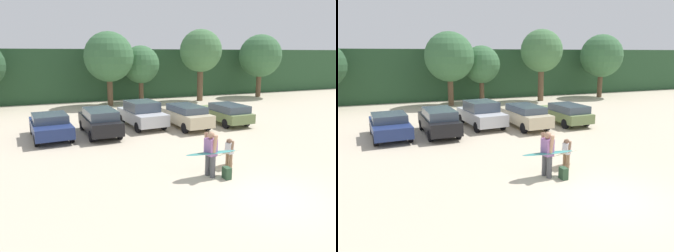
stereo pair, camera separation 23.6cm
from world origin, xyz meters
The scene contains 16 objects.
ground_plane centered at (0.00, 0.00, 0.00)m, with size 120.00×120.00×0.00m, color beige.
hillside_ridge centered at (0.00, 30.15, 2.51)m, with size 108.00×12.00×5.02m, color #284C2D.
tree_ridge_back centered at (-0.89, 20.97, 4.30)m, with size 4.36×4.36×6.50m.
tree_center centered at (2.32, 21.94, 3.56)m, with size 3.52×3.52×5.35m.
tree_far_left centered at (8.07, 20.86, 4.80)m, with size 4.08×4.08×6.90m.
tree_center_right centered at (15.32, 21.17, 4.33)m, with size 4.45×4.45×6.58m.
parked_car_navy centered at (-6.39, 10.76, 0.73)m, with size 2.25×4.36×1.36m.
parked_car_black centered at (-3.71, 10.54, 0.82)m, with size 1.89×4.58×1.53m.
parked_car_silver centered at (-0.82, 11.69, 0.84)m, with size 2.29×4.43×1.65m.
parked_car_champagne centered at (1.69, 10.57, 0.78)m, with size 2.03×4.74×1.44m.
parked_car_olive_green centered at (4.65, 10.61, 0.73)m, with size 1.99×4.72×1.36m.
person_adult centered at (-0.99, 2.40, 1.00)m, with size 0.39×0.76×1.77m.
person_child centered at (0.24, 3.03, 0.69)m, with size 0.27×0.53×1.22m.
surfboard_teal centered at (-0.96, 2.41, 0.94)m, with size 2.10×0.67×0.17m.
surfboard_cream centered at (0.19, 3.17, 0.57)m, with size 1.80×0.99×0.26m.
backpack_dropped centered at (-0.52, 1.96, 0.22)m, with size 0.24×0.34×0.45m.
Camera 1 is at (-6.86, -7.93, 4.62)m, focal length 34.77 mm.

